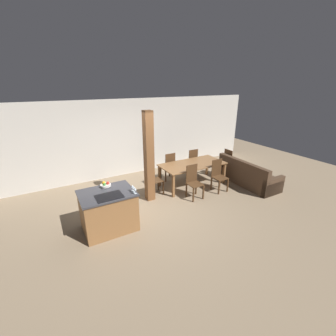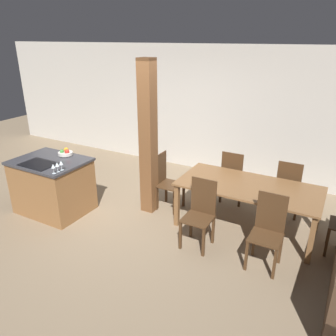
% 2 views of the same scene
% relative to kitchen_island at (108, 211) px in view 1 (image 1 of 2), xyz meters
% --- Properties ---
extents(ground_plane, '(16.00, 16.00, 0.00)m').
position_rel_kitchen_island_xyz_m(ground_plane, '(1.31, 0.41, -0.47)').
color(ground_plane, '#847056').
extents(wall_back, '(11.20, 0.08, 2.70)m').
position_rel_kitchen_island_xyz_m(wall_back, '(1.31, 3.04, 0.88)').
color(wall_back, beige).
rests_on(wall_back, ground_plane).
extents(kitchen_island, '(1.19, 0.92, 0.94)m').
position_rel_kitchen_island_xyz_m(kitchen_island, '(0.00, 0.00, 0.00)').
color(kitchen_island, olive).
rests_on(kitchen_island, ground_plane).
extents(fruit_bowl, '(0.25, 0.25, 0.11)m').
position_rel_kitchen_island_xyz_m(fruit_bowl, '(0.07, 0.31, 0.51)').
color(fruit_bowl, silver).
rests_on(fruit_bowl, kitchen_island).
extents(wine_glass_near, '(0.06, 0.06, 0.15)m').
position_rel_kitchen_island_xyz_m(wine_glass_near, '(0.52, -0.39, 0.59)').
color(wine_glass_near, silver).
rests_on(wine_glass_near, kitchen_island).
extents(wine_glass_middle, '(0.06, 0.06, 0.15)m').
position_rel_kitchen_island_xyz_m(wine_glass_middle, '(0.52, -0.31, 0.59)').
color(wine_glass_middle, silver).
rests_on(wine_glass_middle, kitchen_island).
extents(wine_glass_far, '(0.06, 0.06, 0.15)m').
position_rel_kitchen_island_xyz_m(wine_glass_far, '(0.52, -0.23, 0.59)').
color(wine_glass_far, silver).
rests_on(wine_glass_far, kitchen_island).
extents(dining_table, '(2.11, 1.02, 0.74)m').
position_rel_kitchen_island_xyz_m(dining_table, '(3.07, 1.03, 0.19)').
color(dining_table, brown).
rests_on(dining_table, ground_plane).
extents(dining_chair_near_left, '(0.40, 0.40, 0.99)m').
position_rel_kitchen_island_xyz_m(dining_chair_near_left, '(2.60, 0.30, 0.04)').
color(dining_chair_near_left, '#472D19').
rests_on(dining_chair_near_left, ground_plane).
extents(dining_chair_near_right, '(0.40, 0.40, 0.99)m').
position_rel_kitchen_island_xyz_m(dining_chair_near_right, '(3.55, 0.30, 0.04)').
color(dining_chair_near_right, '#472D19').
rests_on(dining_chair_near_right, ground_plane).
extents(dining_chair_far_left, '(0.40, 0.40, 0.99)m').
position_rel_kitchen_island_xyz_m(dining_chair_far_left, '(2.60, 1.76, 0.04)').
color(dining_chair_far_left, '#472D19').
rests_on(dining_chair_far_left, ground_plane).
extents(dining_chair_far_right, '(0.40, 0.40, 0.99)m').
position_rel_kitchen_island_xyz_m(dining_chair_far_right, '(3.55, 1.76, 0.04)').
color(dining_chair_far_right, '#472D19').
rests_on(dining_chair_far_right, ground_plane).
extents(dining_chair_head_end, '(0.40, 0.40, 0.99)m').
position_rel_kitchen_island_xyz_m(dining_chair_head_end, '(1.64, 1.03, 0.04)').
color(dining_chair_head_end, '#472D19').
rests_on(dining_chair_head_end, ground_plane).
extents(dining_chair_foot_end, '(0.40, 0.40, 0.99)m').
position_rel_kitchen_island_xyz_m(dining_chair_foot_end, '(4.51, 1.03, 0.04)').
color(dining_chair_foot_end, '#472D19').
rests_on(dining_chair_foot_end, ground_plane).
extents(couch, '(0.86, 2.09, 0.85)m').
position_rel_kitchen_island_xyz_m(couch, '(4.73, 0.18, -0.19)').
color(couch, '#473323').
rests_on(couch, ground_plane).
extents(timber_post, '(0.23, 0.23, 2.54)m').
position_rel_kitchen_island_xyz_m(timber_post, '(1.43, 0.82, 0.80)').
color(timber_post, brown).
rests_on(timber_post, ground_plane).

